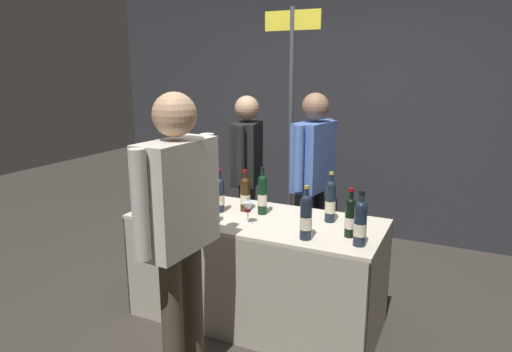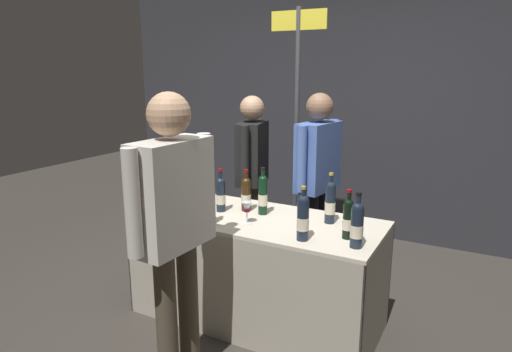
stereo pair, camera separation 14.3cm
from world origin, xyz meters
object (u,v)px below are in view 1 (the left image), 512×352
object	(u,v)px
display_bottle_0	(262,194)
taster_foreground_right	(179,216)
booth_signpost	(291,113)
vendor_presenter	(313,170)
wine_glass_near_vendor	(248,208)
featured_wine_bottle	(184,182)
tasting_table	(256,249)
flower_vase	(191,197)

from	to	relation	value
display_bottle_0	taster_foreground_right	size ratio (longest dim) A/B	0.20
taster_foreground_right	booth_signpost	distance (m)	1.99
vendor_presenter	taster_foreground_right	distance (m)	1.65
wine_glass_near_vendor	booth_signpost	world-z (taller)	booth_signpost
featured_wine_bottle	wine_glass_near_vendor	distance (m)	0.82
tasting_table	flower_vase	size ratio (longest dim) A/B	4.44
wine_glass_near_vendor	flower_vase	bearing A→B (deg)	176.98
featured_wine_bottle	wine_glass_near_vendor	size ratio (longest dim) A/B	2.01
taster_foreground_right	flower_vase	bearing A→B (deg)	32.36
featured_wine_bottle	booth_signpost	world-z (taller)	booth_signpost
wine_glass_near_vendor	display_bottle_0	bearing A→B (deg)	89.35
tasting_table	featured_wine_bottle	xyz separation A→B (m)	(-0.74, 0.19, 0.37)
display_bottle_0	taster_foreground_right	world-z (taller)	taster_foreground_right
display_bottle_0	wine_glass_near_vendor	bearing A→B (deg)	-90.65
tasting_table	vendor_presenter	bearing A→B (deg)	79.99
tasting_table	display_bottle_0	bearing A→B (deg)	84.76
featured_wine_bottle	display_bottle_0	xyz separation A→B (m)	(0.75, -0.10, 0.02)
featured_wine_bottle	vendor_presenter	bearing A→B (deg)	35.47
wine_glass_near_vendor	vendor_presenter	distance (m)	0.98
vendor_presenter	booth_signpost	size ratio (longest dim) A/B	0.69
flower_vase	taster_foreground_right	size ratio (longest dim) A/B	0.23
tasting_table	flower_vase	bearing A→B (deg)	-166.10
booth_signpost	flower_vase	bearing A→B (deg)	-102.26
tasting_table	flower_vase	xyz separation A→B (m)	(-0.46, -0.11, 0.36)
tasting_table	vendor_presenter	world-z (taller)	vendor_presenter
featured_wine_bottle	booth_signpost	bearing A→B (deg)	59.94
tasting_table	display_bottle_0	world-z (taller)	display_bottle_0
display_bottle_0	flower_vase	distance (m)	0.52
wine_glass_near_vendor	taster_foreground_right	bearing A→B (deg)	-96.67
booth_signpost	taster_foreground_right	bearing A→B (deg)	-86.53
featured_wine_bottle	flower_vase	world-z (taller)	flower_vase
flower_vase	display_bottle_0	bearing A→B (deg)	23.24
featured_wine_bottle	vendor_presenter	xyz separation A→B (m)	(0.89, 0.63, 0.06)
wine_glass_near_vendor	flower_vase	distance (m)	0.47
booth_signpost	display_bottle_0	bearing A→B (deg)	-79.23
vendor_presenter	taster_foreground_right	world-z (taller)	taster_foreground_right
display_bottle_0	booth_signpost	size ratio (longest dim) A/B	0.15
taster_foreground_right	booth_signpost	bearing A→B (deg)	6.63
featured_wine_bottle	tasting_table	bearing A→B (deg)	-14.47
tasting_table	booth_signpost	world-z (taller)	booth_signpost
tasting_table	taster_foreground_right	size ratio (longest dim) A/B	1.04
flower_vase	booth_signpost	xyz separation A→B (m)	(0.27, 1.25, 0.51)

